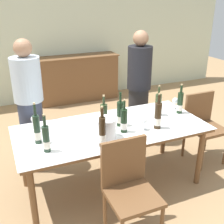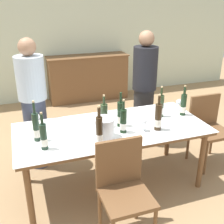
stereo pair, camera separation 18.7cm
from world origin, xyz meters
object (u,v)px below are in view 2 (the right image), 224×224
wine_glass_0 (36,117)px  wine_bottle_6 (123,122)px  dining_table (112,133)px  wine_bottle_2 (44,137)px  chair_near_front (123,184)px  wine_bottle_3 (183,105)px  wine_bottle_7 (36,128)px  wine_glass_1 (144,122)px  chair_right_end (208,125)px  wine_bottle_4 (121,115)px  wine_bottle_0 (104,116)px  person_guest_left (144,90)px  person_host (34,106)px  wine_glass_2 (179,103)px  wine_bottle_5 (99,132)px  wine_bottle_8 (161,106)px  wine_bottle_1 (158,118)px  ice_bucket (104,128)px  sideboard_cabinet (88,78)px

wine_glass_0 → wine_bottle_6: bearing=-28.3°
dining_table → wine_glass_0: (-0.75, 0.31, 0.16)m
wine_bottle_2 → chair_near_front: size_ratio=0.40×
wine_bottle_3 → wine_bottle_7: (-1.67, -0.08, 0.01)m
wine_glass_1 → chair_right_end: chair_right_end is taller
wine_bottle_4 → wine_glass_0: (-0.85, 0.29, -0.03)m
dining_table → chair_near_front: size_ratio=2.23×
wine_bottle_0 → wine_glass_0: bearing=159.8°
wine_bottle_3 → wine_glass_0: 1.66m
person_guest_left → wine_glass_1: bearing=-115.5°
wine_bottle_2 → person_host: size_ratio=0.23×
wine_bottle_4 → wine_glass_2: 0.82m
wine_glass_2 → dining_table: bearing=-169.6°
wine_bottle_5 → wine_bottle_3: bearing=18.5°
wine_bottle_8 → wine_glass_1: size_ratio=2.55×
wine_bottle_2 → chair_near_front: bearing=-39.0°
wine_bottle_1 → wine_glass_0: size_ratio=2.68×
dining_table → wine_bottle_1: (0.43, -0.20, 0.20)m
wine_bottle_0 → wine_bottle_6: bearing=-53.6°
dining_table → wine_bottle_7: size_ratio=4.95×
person_guest_left → wine_bottle_1: bearing=-107.6°
ice_bucket → person_host: (-0.60, 0.90, -0.03)m
wine_bottle_7 → wine_bottle_1: bearing=-8.1°
wine_bottle_5 → wine_bottle_1: bearing=10.9°
dining_table → person_host: person_host is taller
sideboard_cabinet → wine_bottle_7: bearing=-113.5°
dining_table → wine_glass_2: (0.91, 0.17, 0.17)m
dining_table → wine_bottle_6: bearing=-61.4°
wine_bottle_0 → wine_bottle_1: wine_bottle_1 is taller
sideboard_cabinet → wine_bottle_4: (-0.38, -2.85, 0.40)m
wine_bottle_1 → wine_bottle_8: 0.35m
wine_bottle_1 → chair_right_end: bearing=17.7°
wine_glass_2 → chair_near_front: (-1.05, -0.86, -0.31)m
wine_bottle_2 → wine_bottle_7: wine_bottle_7 is taller
wine_bottle_6 → wine_glass_0: wine_bottle_6 is taller
wine_bottle_1 → wine_bottle_5: bearing=-169.1°
wine_bottle_3 → wine_glass_2: size_ratio=2.37×
wine_glass_0 → person_guest_left: (1.50, 0.51, -0.02)m
wine_bottle_4 → wine_bottle_8: size_ratio=1.04×
person_guest_left → chair_right_end: bearing=-53.3°
wine_bottle_3 → wine_bottle_4: bearing=-177.3°
wine_bottle_1 → wine_bottle_7: (-1.21, 0.17, 0.00)m
wine_bottle_3 → chair_right_end: 0.53m
wine_bottle_4 → person_host: person_host is taller
wine_glass_2 → person_guest_left: 0.67m
wine_glass_1 → wine_bottle_8: bearing=38.9°
wine_bottle_2 → wine_bottle_5: wine_bottle_5 is taller
sideboard_cabinet → wine_bottle_2: size_ratio=4.46×
wine_glass_2 → wine_bottle_1: bearing=-142.5°
wine_glass_1 → wine_glass_2: 0.71m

